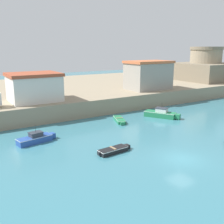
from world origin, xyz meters
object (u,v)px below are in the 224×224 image
at_px(dinghy_green_0, 120,120).
at_px(motorboat_green_3, 161,114).
at_px(dinghy_black_2, 114,150).
at_px(harbor_shed_far_end, 148,75).
at_px(motorboat_blue_4, 36,139).
at_px(fortress, 205,68).
at_px(harbor_shed_near_wharf, 34,87).

relative_size(dinghy_green_0, motorboat_green_3, 0.76).
bearing_deg(dinghy_black_2, harbor_shed_far_end, 43.39).
relative_size(dinghy_black_2, motorboat_blue_4, 0.85).
xyz_separation_m(fortress, harbor_shed_near_wharf, (-48.00, -5.18, -0.79)).
xyz_separation_m(motorboat_green_3, motorboat_blue_4, (-21.28, -1.01, -0.09)).
height_order(dinghy_green_0, fortress, fortress).
height_order(motorboat_green_3, harbor_shed_near_wharf, harbor_shed_near_wharf).
distance_m(dinghy_green_0, motorboat_green_3, 7.51).
distance_m(motorboat_blue_4, harbor_shed_near_wharf, 13.40).
relative_size(motorboat_blue_4, fortress, 0.33).
bearing_deg(fortress, dinghy_green_0, -158.58).
bearing_deg(harbor_shed_far_end, motorboat_blue_4, -156.04).
distance_m(dinghy_green_0, dinghy_black_2, 12.68).
distance_m(motorboat_green_3, motorboat_blue_4, 21.31).
bearing_deg(motorboat_blue_4, dinghy_black_2, -50.24).
distance_m(harbor_shed_near_wharf, harbor_shed_far_end, 24.01).
bearing_deg(motorboat_green_3, harbor_shed_near_wharf, 148.04).
xyz_separation_m(motorboat_green_3, harbor_shed_near_wharf, (-17.75, 11.07, 4.51)).
relative_size(dinghy_black_2, harbor_shed_near_wharf, 0.52).
bearing_deg(motorboat_blue_4, fortress, 18.52).
relative_size(motorboat_green_3, fortress, 0.40).
relative_size(motorboat_green_3, harbor_shed_far_end, 0.63).
bearing_deg(fortress, motorboat_green_3, -151.75).
bearing_deg(dinghy_green_0, harbor_shed_near_wharf, 137.36).
xyz_separation_m(harbor_shed_near_wharf, harbor_shed_far_end, (24.00, 0.16, 0.67)).
bearing_deg(harbor_shed_near_wharf, fortress, 6.16).
height_order(fortress, harbor_shed_far_end, fortress).
bearing_deg(dinghy_green_0, harbor_shed_far_end, 35.58).
xyz_separation_m(dinghy_black_2, harbor_shed_near_wharf, (-2.89, 19.80, 4.82)).
distance_m(motorboat_blue_4, fortress, 54.61).
bearing_deg(dinghy_green_0, motorboat_blue_4, -169.81).
bearing_deg(motorboat_green_3, motorboat_blue_4, -177.30).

